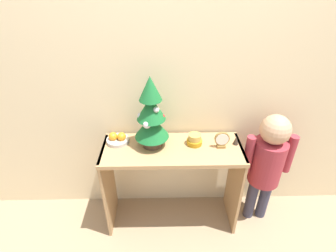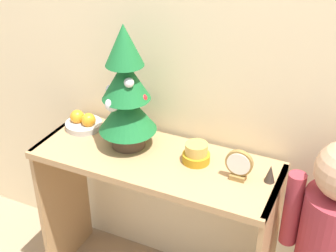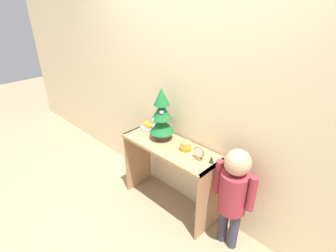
% 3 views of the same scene
% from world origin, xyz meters
% --- Properties ---
extents(back_wall, '(7.00, 0.05, 2.50)m').
position_xyz_m(back_wall, '(0.00, 0.44, 1.25)').
color(back_wall, beige).
rests_on(back_wall, ground_plane).
extents(console_table, '(1.02, 0.39, 0.75)m').
position_xyz_m(console_table, '(0.00, 0.20, 0.57)').
color(console_table, tan).
rests_on(console_table, ground_plane).
extents(mini_tree, '(0.24, 0.24, 0.54)m').
position_xyz_m(mini_tree, '(-0.15, 0.24, 1.01)').
color(mini_tree, '#4C3828').
rests_on(mini_tree, console_table).
extents(fruit_bowl, '(0.17, 0.17, 0.08)m').
position_xyz_m(fruit_bowl, '(-0.40, 0.28, 0.78)').
color(fruit_bowl, '#B7B2A8').
rests_on(fruit_bowl, console_table).
extents(singing_bowl, '(0.11, 0.11, 0.08)m').
position_xyz_m(singing_bowl, '(0.16, 0.24, 0.79)').
color(singing_bowl, '#B78419').
rests_on(singing_bowl, console_table).
extents(desk_clock, '(0.11, 0.04, 0.13)m').
position_xyz_m(desk_clock, '(0.35, 0.20, 0.82)').
color(desk_clock, olive).
rests_on(desk_clock, console_table).
extents(figurine, '(0.04, 0.04, 0.07)m').
position_xyz_m(figurine, '(0.47, 0.23, 0.79)').
color(figurine, '#382D23').
rests_on(figurine, console_table).
extents(child_figure, '(0.38, 0.24, 1.00)m').
position_xyz_m(child_figure, '(0.73, 0.21, 0.62)').
color(child_figure, '#38384C').
rests_on(child_figure, ground_plane).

